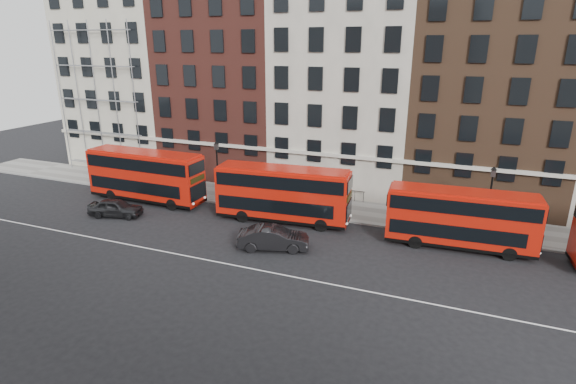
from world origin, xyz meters
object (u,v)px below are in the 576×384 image
at_px(bus_b, 282,193).
at_px(car_front, 273,238).
at_px(bus_a, 145,175).
at_px(bus_c, 460,218).
at_px(car_rear, 116,208).

distance_m(bus_b, car_front, 5.43).
height_order(bus_a, bus_c, bus_a).
bearing_deg(bus_c, car_front, -160.51).
distance_m(bus_a, bus_c, 26.72).
relative_size(bus_b, bus_c, 1.07).
relative_size(bus_c, car_front, 2.04).
relative_size(bus_a, bus_b, 1.02).
xyz_separation_m(bus_a, car_rear, (0.01, -4.10, -1.73)).
xyz_separation_m(bus_a, bus_b, (13.35, -0.00, -0.08)).
distance_m(bus_b, bus_c, 13.37).
height_order(bus_b, car_front, bus_b).
bearing_deg(bus_b, bus_c, -4.81).
height_order(bus_b, car_rear, bus_b).
relative_size(car_rear, car_front, 0.89).
xyz_separation_m(bus_b, car_front, (1.38, -5.01, -1.59)).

